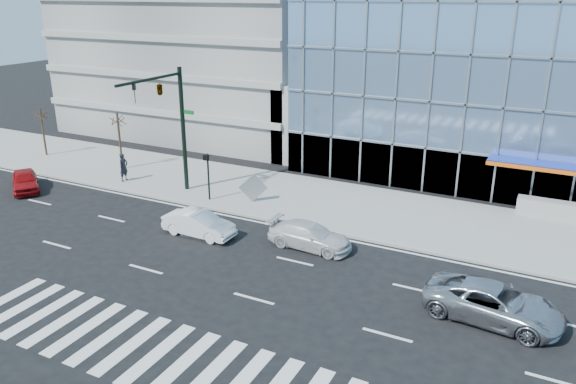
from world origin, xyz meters
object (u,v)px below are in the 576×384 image
at_px(traffic_signal, 167,103).
at_px(silver_suv, 493,303).
at_px(white_suv, 310,236).
at_px(pedestrian, 124,167).
at_px(street_tree_near, 118,120).
at_px(white_sedan, 199,224).
at_px(tilted_panel, 253,188).
at_px(ped_signal_post, 208,170).
at_px(red_sedan, 25,181).
at_px(street_tree_far, 41,114).

relative_size(traffic_signal, silver_suv, 1.47).
bearing_deg(white_suv, pedestrian, 78.86).
height_order(street_tree_near, pedestrian, street_tree_near).
height_order(traffic_signal, silver_suv, traffic_signal).
bearing_deg(white_sedan, tilted_panel, -1.49).
xyz_separation_m(silver_suv, pedestrian, (-25.28, 6.39, 0.37)).
height_order(white_sedan, tilted_panel, tilted_panel).
relative_size(ped_signal_post, silver_suv, 0.55).
xyz_separation_m(traffic_signal, tilted_panel, (5.16, 1.36, -5.10)).
bearing_deg(traffic_signal, ped_signal_post, 8.52).
distance_m(silver_suv, white_sedan, 15.53).
height_order(street_tree_near, silver_suv, street_tree_near).
bearing_deg(red_sedan, ped_signal_post, -36.21).
distance_m(white_suv, white_sedan, 6.15).
bearing_deg(tilted_panel, street_tree_near, 135.46).
distance_m(ped_signal_post, street_tree_near, 9.97).
bearing_deg(traffic_signal, street_tree_near, 157.29).
height_order(silver_suv, red_sedan, silver_suv).
xyz_separation_m(white_suv, red_sedan, (-20.65, -0.60, 0.02)).
relative_size(silver_suv, white_sedan, 1.33).
xyz_separation_m(street_tree_far, silver_suv, (35.43, -8.50, -2.69)).
height_order(street_tree_far, white_suv, street_tree_far).
height_order(ped_signal_post, white_suv, ped_signal_post).
bearing_deg(white_suv, street_tree_near, 74.03).
bearing_deg(white_sedan, silver_suv, -94.79).
xyz_separation_m(traffic_signal, pedestrian, (-4.85, 0.82, -5.04)).
relative_size(street_tree_near, tilted_panel, 3.25).
height_order(white_sedan, pedestrian, pedestrian).
xyz_separation_m(silver_suv, white_sedan, (-15.46, 1.44, -0.08)).
distance_m(street_tree_far, tilted_panel, 20.37).
distance_m(street_tree_near, pedestrian, 4.02).
bearing_deg(red_sedan, tilted_panel, -35.64).
height_order(street_tree_far, pedestrian, street_tree_far).
distance_m(silver_suv, white_suv, 9.86).
bearing_deg(white_suv, tilted_panel, 56.22).
xyz_separation_m(traffic_signal, white_suv, (10.97, -2.77, -5.52)).
distance_m(silver_suv, pedestrian, 26.08).
xyz_separation_m(street_tree_near, pedestrian, (2.15, -2.11, -2.65)).
height_order(silver_suv, white_suv, silver_suv).
height_order(street_tree_far, white_sedan, street_tree_far).
relative_size(ped_signal_post, tilted_panel, 2.31).
xyz_separation_m(pedestrian, tilted_panel, (10.02, 0.54, -0.06)).
relative_size(street_tree_near, silver_suv, 0.78).
relative_size(silver_suv, red_sedan, 1.38).
bearing_deg(red_sedan, traffic_signal, -34.11).
distance_m(silver_suv, tilted_panel, 16.77).
xyz_separation_m(white_sedan, pedestrian, (-9.82, 4.95, 0.45)).
distance_m(traffic_signal, street_tree_far, 15.53).
bearing_deg(tilted_panel, red_sedan, 160.49).
xyz_separation_m(white_suv, tilted_panel, (-5.81, 4.13, 0.42)).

